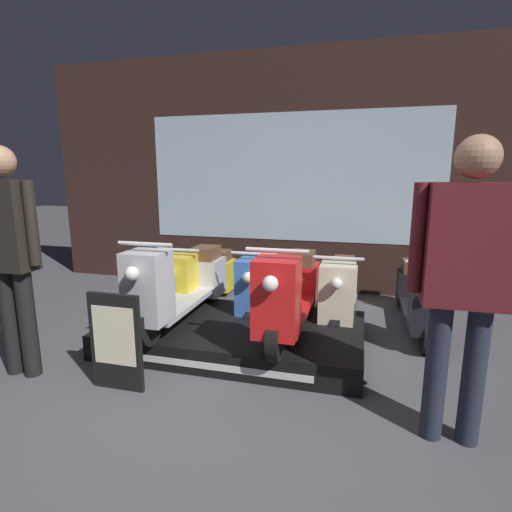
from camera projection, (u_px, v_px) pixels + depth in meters
name	position (u px, v px, depth m)	size (l,w,h in m)	color
ground_plane	(202.00, 415.00, 2.70)	(30.00, 30.00, 0.00)	#4C4C51
shop_wall_back	(290.00, 174.00, 5.41)	(7.22, 0.09, 3.20)	#331E19
display_platform	(235.00, 334.00, 3.78)	(2.36, 1.30, 0.23)	black
scooter_display_left	(182.00, 284.00, 3.82)	(0.46, 1.71, 0.85)	black
scooter_display_right	(291.00, 292.00, 3.55)	(0.46, 1.71, 0.85)	black
scooter_backrow_0	(202.00, 281.00, 4.79)	(0.46, 1.71, 0.85)	black
scooter_backrow_1	(268.00, 285.00, 4.59)	(0.46, 1.71, 0.85)	black
scooter_backrow_2	(340.00, 291.00, 4.38)	(0.46, 1.71, 0.85)	black
scooter_backrow_3	(419.00, 296.00, 4.17)	(0.46, 1.71, 0.85)	black
person_left_browsing	(9.00, 246.00, 3.06)	(0.54, 0.24, 1.81)	black
person_right_browsing	(466.00, 267.00, 2.25)	(0.62, 0.26, 1.81)	#232838
price_sign_board	(116.00, 342.00, 2.96)	(0.42, 0.04, 0.75)	black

